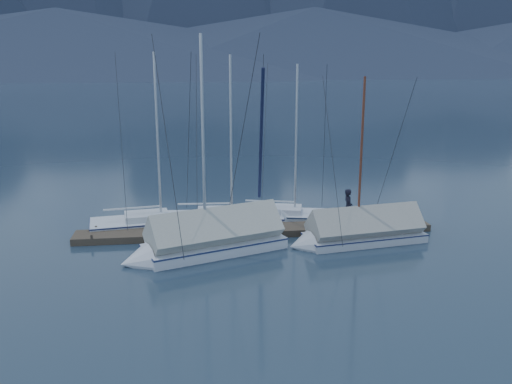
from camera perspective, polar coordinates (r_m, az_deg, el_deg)
ground at (r=25.75m, az=0.57°, el=-5.83°), size 1000.00×1000.00×0.00m
dock at (r=27.59m, az=0.00°, el=-4.22°), size 18.00×1.50×0.54m
mooring_posts at (r=27.46m, az=-1.04°, el=-3.78°), size 15.12×1.52×0.35m
sailboat_open_left at (r=29.26m, az=-8.91°, el=-3.18°), size 7.71×3.41×9.90m
sailboat_open_mid at (r=29.41m, az=-1.54°, el=-2.92°), size 7.50×3.17×9.76m
sailboat_open_right at (r=29.91m, az=5.03°, el=-2.70°), size 7.26×3.61×9.24m
sailboat_covered_near at (r=26.67m, az=10.36°, el=-4.36°), size 6.99×3.20×8.78m
sailboat_covered_far at (r=24.90m, az=-5.66°, el=-5.34°), size 7.93×4.70×10.68m
person at (r=28.06m, az=9.67°, el=-1.58°), size 0.49×0.71×1.91m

